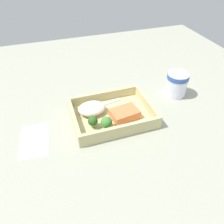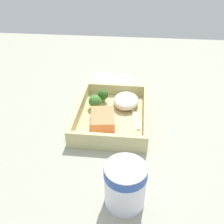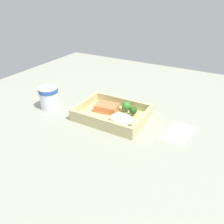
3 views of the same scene
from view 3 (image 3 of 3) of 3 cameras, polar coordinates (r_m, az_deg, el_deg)
name	(u,v)px [view 3 (image 3 of 3)]	position (r cm, az deg, el deg)	size (l,w,h in cm)	color
ground_plane	(112,120)	(92.50, 0.00, -1.99)	(160.00, 160.00, 2.00)	#9B9D8A
takeout_tray	(112,116)	(91.68, 0.00, -1.14)	(28.19, 20.97, 1.20)	#C4B980
tray_rim	(112,111)	(90.46, 0.00, 0.18)	(28.19, 20.97, 3.66)	#C4B980
salmon_fillet	(107,108)	(94.04, -1.40, 1.15)	(9.51, 6.58, 2.96)	#F07946
mashed_potatoes	(121,119)	(85.04, 2.49, -1.91)	(9.88, 7.96, 3.69)	beige
broccoli_floret_1	(133,110)	(90.01, 5.56, 0.40)	(3.31, 3.31, 4.34)	#7C9B55
broccoli_floret_2	(126,106)	(93.11, 3.77, 1.47)	(3.92, 3.92, 4.52)	#7FAB5E
fork	(110,123)	(85.46, -0.52, -2.99)	(15.82, 4.73, 0.44)	white
paper_cup	(49,97)	(101.43, -16.15, 3.90)	(8.49, 8.49, 9.76)	white
receipt_slip	(178,132)	(86.37, 16.90, -5.09)	(9.01, 14.86, 0.24)	white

